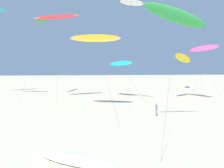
% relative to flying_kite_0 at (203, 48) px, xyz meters
% --- Properties ---
extents(flying_kite_0, '(3.82, 8.34, 10.25)m').
position_rel_flying_kite_0_xyz_m(flying_kite_0, '(0.00, 0.00, 0.00)').
color(flying_kite_0, '#EA5193').
rests_on(flying_kite_0, ground).
extents(flying_kite_2, '(7.41, 9.27, 12.79)m').
position_rel_flying_kite_0_xyz_m(flying_kite_2, '(-11.92, -18.48, 1.85)').
color(flying_kite_2, green).
rests_on(flying_kite_2, ground).
extents(flying_kite_3, '(3.10, 10.48, 16.48)m').
position_rel_flying_kite_0_xyz_m(flying_kite_3, '(2.99, 13.43, 6.42)').
color(flying_kite_3, orange).
rests_on(flying_kite_3, ground).
extents(flying_kite_6, '(7.44, 11.22, 11.01)m').
position_rel_flying_kite_0_xyz_m(flying_kite_6, '(-19.53, -7.52, 0.80)').
color(flying_kite_6, orange).
rests_on(flying_kite_6, ground).
extents(flying_kite_7, '(7.82, 6.60, 15.88)m').
position_rel_flying_kite_0_xyz_m(flying_kite_7, '(-25.77, 1.46, 5.33)').
color(flying_kite_7, red).
rests_on(flying_kite_7, ground).
extents(flying_kite_8, '(4.41, 9.18, 16.51)m').
position_rel_flying_kite_0_xyz_m(flying_kite_8, '(-29.48, 8.50, 5.88)').
color(flying_kite_8, green).
rests_on(flying_kite_8, ground).
extents(flying_kite_9, '(3.82, 6.46, 16.97)m').
position_rel_flying_kite_0_xyz_m(flying_kite_9, '(-13.90, -4.57, 6.51)').
color(flying_kite_9, white).
rests_on(flying_kite_9, ground).
extents(flying_kite_10, '(5.86, 6.08, 9.01)m').
position_rel_flying_kite_0_xyz_m(flying_kite_10, '(-2.72, 2.38, -1.69)').
color(flying_kite_10, yellow).
rests_on(flying_kite_10, ground).
extents(flying_kite_11, '(5.78, 9.83, 7.51)m').
position_rel_flying_kite_0_xyz_m(flying_kite_11, '(-14.21, 5.15, -2.64)').
color(flying_kite_11, '#19B2B7').
rests_on(flying_kite_11, ground).
extents(grounded_kite_0, '(6.10, 4.80, 0.34)m').
position_rel_flying_kite_0_xyz_m(grounded_kite_0, '(-21.34, -25.97, -9.26)').
color(grounded_kite_0, white).
rests_on(grounded_kite_0, ground).
extents(person_foreground_walker, '(0.31, 0.47, 1.63)m').
position_rel_flying_kite_0_xyz_m(person_foreground_walker, '(-11.94, -12.16, -8.55)').
color(person_foreground_walker, slate).
rests_on(person_foreground_walker, ground).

